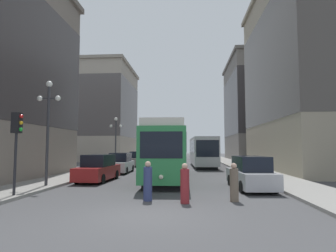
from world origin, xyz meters
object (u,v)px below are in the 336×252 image
streetcar (168,150)px  parked_car_left_near (138,159)px  pedestrian_crossing_near (185,185)px  lamp_post_left_near (48,117)px  parked_car_left_far (120,164)px  pedestrian_on_sidewalk (234,183)px  lamp_post_left_far (116,134)px  parked_car_right_far (251,174)px  traffic_light_near_left (17,131)px  pedestrian_crossing_far (148,182)px  transit_bus (202,151)px  parked_car_left_mid (98,169)px

streetcar → parked_car_left_near: bearing=108.4°
pedestrian_crossing_near → lamp_post_left_near: bearing=-107.6°
lamp_post_left_near → parked_car_left_near: bearing=84.2°
parked_car_left_near → parked_car_left_far: (-0.00, -8.92, 0.00)m
pedestrian_on_sidewalk → lamp_post_left_far: 21.24m
parked_car_right_far → traffic_light_near_left: (-11.37, -3.71, 2.21)m
traffic_light_near_left → parked_car_left_far: bearing=82.7°
streetcar → pedestrian_crossing_far: bearing=-92.7°
parked_car_right_far → lamp_post_left_near: bearing=-1.2°
streetcar → parked_car_right_far: size_ratio=2.73×
pedestrian_crossing_near → lamp_post_left_near: size_ratio=0.27×
transit_bus → lamp_post_left_far: size_ratio=2.10×
transit_bus → pedestrian_crossing_near: size_ratio=7.02×
parked_car_left_mid → traffic_light_near_left: traffic_light_near_left is taller
parked_car_left_near → pedestrian_crossing_far: bearing=-75.2°
parked_car_right_far → streetcar: bearing=-47.8°
parked_car_left_far → pedestrian_crossing_near: bearing=-67.0°
parked_car_left_mid → traffic_light_near_left: size_ratio=1.27×
parked_car_left_mid → parked_car_left_far: size_ratio=1.04×
parked_car_right_far → pedestrian_on_sidewalk: parked_car_right_far is taller
parked_car_left_far → lamp_post_left_near: 10.51m
streetcar → traffic_light_near_left: 10.74m
streetcar → pedestrian_crossing_near: (1.35, -9.14, -1.33)m
streetcar → pedestrian_crossing_far: streetcar is taller
lamp_post_left_near → lamp_post_left_far: bearing=90.0°
transit_bus → traffic_light_near_left: (-9.60, -21.71, 1.11)m
parked_car_left_mid → pedestrian_on_sidewalk: parked_car_left_mid is taller
parked_car_left_near → parked_car_right_far: same height
pedestrian_on_sidewalk → traffic_light_near_left: 10.12m
pedestrian_crossing_far → parked_car_right_far: bearing=-120.4°
lamp_post_left_far → parked_car_left_mid: bearing=-80.8°
parked_car_left_mid → parked_car_left_far: bearing=92.4°
lamp_post_left_near → lamp_post_left_far: size_ratio=1.09×
transit_bus → parked_car_left_near: transit_bus is taller
parked_car_left_mid → lamp_post_left_near: bearing=-116.4°
parked_car_left_mid → pedestrian_crossing_far: (4.45, -6.82, -0.05)m
traffic_light_near_left → transit_bus: bearing=66.1°
parked_car_left_near → pedestrian_crossing_far: 22.55m
lamp_post_left_near → lamp_post_left_far: 15.21m
pedestrian_on_sidewalk → traffic_light_near_left: bearing=-1.0°
parked_car_left_near → pedestrian_crossing_far: parked_car_left_near is taller
transit_bus → pedestrian_crossing_far: transit_bus is taller
pedestrian_crossing_far → parked_car_left_far: bearing=-47.8°
lamp_post_left_far → transit_bus: bearing=18.3°
lamp_post_left_near → transit_bus: bearing=62.0°
parked_car_left_near → lamp_post_left_near: size_ratio=0.72×
parked_car_left_mid → parked_car_right_far: bearing=-14.8°
transit_bus → parked_car_left_mid: 16.99m
transit_bus → pedestrian_crossing_near: (-1.85, -22.26, -1.18)m
transit_bus → pedestrian_crossing_near: bearing=-97.0°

